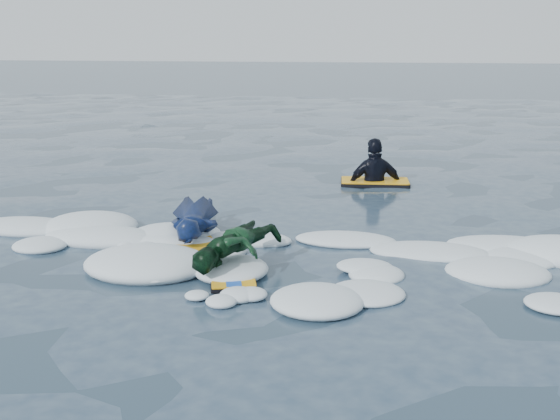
{
  "coord_description": "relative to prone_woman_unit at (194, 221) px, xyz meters",
  "views": [
    {
      "loc": [
        2.0,
        -5.86,
        2.24
      ],
      "look_at": [
        0.73,
        1.6,
        0.37
      ],
      "focal_mm": 45.0,
      "sensor_mm": 36.0,
      "label": 1
    }
  ],
  "objects": [
    {
      "name": "ground",
      "position": [
        0.27,
        -1.61,
        -0.2
      ],
      "size": [
        120.0,
        120.0,
        0.0
      ],
      "primitive_type": "plane",
      "color": "#182A3B",
      "rests_on": "ground"
    },
    {
      "name": "foam_band",
      "position": [
        0.27,
        -0.58,
        -0.2
      ],
      "size": [
        12.0,
        3.1,
        0.3
      ],
      "primitive_type": null,
      "color": "white",
      "rests_on": "ground"
    },
    {
      "name": "prone_woman_unit",
      "position": [
        0.0,
        0.0,
        0.0
      ],
      "size": [
        0.87,
        1.62,
        0.4
      ],
      "rotation": [
        0.0,
        0.0,
        1.74
      ],
      "color": "black",
      "rests_on": "ground"
    },
    {
      "name": "prone_child_unit",
      "position": [
        0.77,
        -1.14,
        0.02
      ],
      "size": [
        0.96,
        1.28,
        0.45
      ],
      "rotation": [
        0.0,
        0.0,
        1.85
      ],
      "color": "black",
      "rests_on": "ground"
    },
    {
      "name": "waiting_rider_unit",
      "position": [
        1.93,
        3.34,
        -0.25
      ],
      "size": [
        1.1,
        0.66,
        1.58
      ],
      "rotation": [
        0.0,
        0.0,
        0.08
      ],
      "color": "black",
      "rests_on": "ground"
    }
  ]
}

